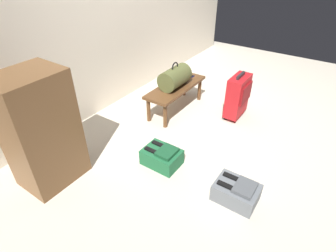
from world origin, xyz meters
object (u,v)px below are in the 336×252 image
duffel_bag_olive (175,77)px  suitcase_upright_red (238,96)px  bench (176,89)px  backpack_grey (236,192)px  side_cabinet (41,131)px  backpack_green (162,157)px  cell_phone (189,75)px

duffel_bag_olive → suitcase_upright_red: bearing=-67.3°
bench → suitcase_upright_red: (0.29, -0.76, 0.01)m
duffel_bag_olive → suitcase_upright_red: duffel_bag_olive is taller
suitcase_upright_red → duffel_bag_olive: bearing=112.7°
suitcase_upright_red → backpack_grey: suitcase_upright_red is taller
duffel_bag_olive → side_cabinet: bearing=170.8°
duffel_bag_olive → backpack_green: 1.18m
duffel_bag_olive → side_cabinet: size_ratio=0.40×
duffel_bag_olive → cell_phone: 0.43m
duffel_bag_olive → side_cabinet: 1.77m
backpack_green → cell_phone: bearing=20.1°
suitcase_upright_red → side_cabinet: 2.33m
bench → duffel_bag_olive: 0.19m
cell_phone → side_cabinet: size_ratio=0.13×
duffel_bag_olive → backpack_grey: (-1.01, -1.32, -0.40)m
cell_phone → suitcase_upright_red: 0.79m
duffel_bag_olive → cell_phone: (0.41, 0.02, -0.13)m
duffel_bag_olive → bench: bearing=0.0°
bench → backpack_green: bench is taller
suitcase_upright_red → side_cabinet: bearing=153.2°
duffel_bag_olive → cell_phone: bearing=2.9°
backpack_grey → bench: bearing=51.8°
bench → suitcase_upright_red: size_ratio=1.64×
bench → suitcase_upright_red: suitcase_upright_red is taller
bench → side_cabinet: (-1.78, 0.28, 0.24)m
duffel_bag_olive → suitcase_upright_red: size_ratio=0.72×
bench → suitcase_upright_red: bearing=-69.2°
bench → cell_phone: size_ratio=6.94×
bench → backpack_grey: bearing=-128.2°
bench → side_cabinet: size_ratio=0.91×
bench → cell_phone: cell_phone is taller
duffel_bag_olive → side_cabinet: side_cabinet is taller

